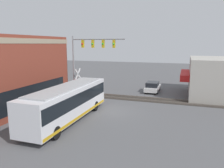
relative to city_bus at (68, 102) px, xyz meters
name	(u,v)px	position (x,y,z in m)	size (l,w,h in m)	color
ground_plane	(112,111)	(3.79, -2.80, -1.75)	(120.00, 120.00, 0.00)	#565659
city_bus	(68,102)	(0.00, 0.00, 0.00)	(11.27, 2.59, 3.16)	silver
traffic_signal_gantry	(88,52)	(7.60, 1.45, 4.04)	(0.42, 6.68, 7.75)	gray
crossing_signal	(78,80)	(7.58, 2.92, 0.55)	(1.41, 1.18, 3.81)	gray
rail_track_near	(127,98)	(9.79, -2.80, -1.72)	(2.60, 60.00, 0.15)	#332D28
parked_car_white	(153,87)	(14.45, -5.40, -1.08)	(4.33, 1.82, 1.44)	silver
pedestrian_at_crossing	(92,92)	(8.12, 1.23, -0.90)	(0.34, 0.34, 1.66)	#473828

